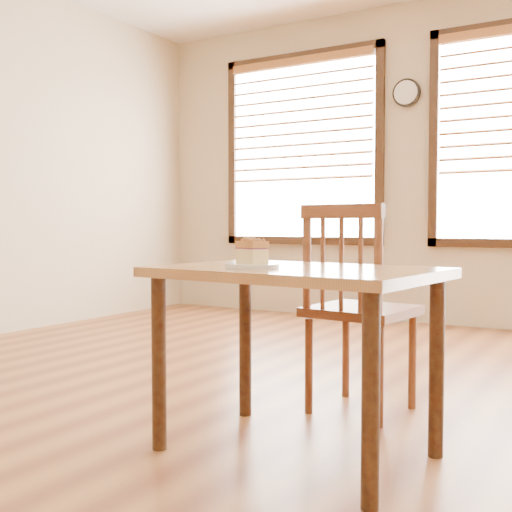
{
  "coord_description": "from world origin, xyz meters",
  "views": [
    {
      "loc": [
        1.12,
        -1.93,
        0.92
      ],
      "look_at": [
        -0.19,
        0.23,
        0.8
      ],
      "focal_mm": 45.0,
      "sensor_mm": 36.0,
      "label": 1
    }
  ],
  "objects": [
    {
      "name": "cake_slice",
      "position": [
        -0.19,
        0.2,
        0.82
      ],
      "size": [
        0.13,
        0.11,
        0.11
      ],
      "rotation": [
        0.0,
        0.0,
        -0.34
      ],
      "color": "#F7D48B",
      "rests_on": "plate"
    },
    {
      "name": "plate",
      "position": [
        -0.19,
        0.2,
        0.76
      ],
      "size": [
        0.21,
        0.21,
        0.02
      ],
      "color": "white",
      "rests_on": "cafe_table_main"
    },
    {
      "name": "cafe_chair_main",
      "position": [
        -0.06,
        0.98,
        0.52
      ],
      "size": [
        0.5,
        0.5,
        1.03
      ],
      "rotation": [
        0.0,
        0.0,
        3.05
      ],
      "color": "brown",
      "rests_on": "ground"
    },
    {
      "name": "window_left",
      "position": [
        -1.9,
        3.97,
        1.81
      ],
      "size": [
        1.76,
        0.1,
        1.96
      ],
      "color": "white",
      "rests_on": "room_shell"
    },
    {
      "name": "wall_clock",
      "position": [
        -0.8,
        3.96,
        2.15
      ],
      "size": [
        0.26,
        0.05,
        0.26
      ],
      "color": "black",
      "rests_on": "room_shell"
    },
    {
      "name": "cafe_table_main",
      "position": [
        -0.06,
        0.33,
        0.64
      ],
      "size": [
        1.15,
        0.82,
        0.75
      ],
      "rotation": [
        0.0,
        0.0,
        -0.09
      ],
      "color": "#AA7242",
      "rests_on": "ground"
    },
    {
      "name": "ground",
      "position": [
        0.0,
        0.0,
        0.0
      ],
      "size": [
        8.0,
        8.0,
        0.0
      ],
      "primitive_type": "plane",
      "color": "brown"
    }
  ]
}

